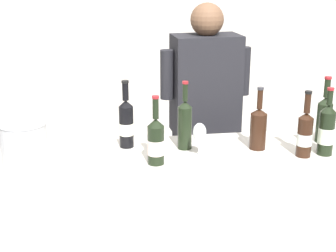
% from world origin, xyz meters
% --- Properties ---
extents(wall_back, '(8.00, 0.10, 2.80)m').
position_xyz_m(wall_back, '(0.00, 2.60, 1.40)').
color(wall_back, beige).
rests_on(wall_back, ground_plane).
extents(counter, '(2.31, 0.55, 1.01)m').
position_xyz_m(counter, '(0.00, 0.00, 0.51)').
color(counter, beige).
rests_on(counter, ground_plane).
extents(wine_bottle_0, '(0.07, 0.07, 0.35)m').
position_xyz_m(wine_bottle_0, '(-0.05, 0.08, 1.15)').
color(wine_bottle_0, black).
rests_on(wine_bottle_0, counter).
extents(wine_bottle_2, '(0.08, 0.08, 0.33)m').
position_xyz_m(wine_bottle_2, '(-0.22, -0.10, 1.12)').
color(wine_bottle_2, black).
rests_on(wine_bottle_2, counter).
extents(wine_bottle_3, '(0.08, 0.08, 0.32)m').
position_xyz_m(wine_bottle_3, '(0.32, 0.02, 1.13)').
color(wine_bottle_3, black).
rests_on(wine_bottle_3, counter).
extents(wine_bottle_4, '(0.07, 0.07, 0.33)m').
position_xyz_m(wine_bottle_4, '(0.50, -0.12, 1.13)').
color(wine_bottle_4, black).
rests_on(wine_bottle_4, counter).
extents(wine_bottle_5, '(0.07, 0.07, 0.35)m').
position_xyz_m(wine_bottle_5, '(-0.34, 0.15, 1.14)').
color(wine_bottle_5, black).
rests_on(wine_bottle_5, counter).
extents(wine_bottle_6, '(0.08, 0.08, 0.35)m').
position_xyz_m(wine_bottle_6, '(0.69, 0.06, 1.15)').
color(wine_bottle_6, black).
rests_on(wine_bottle_6, counter).
extents(wine_bottle_7, '(0.08, 0.08, 0.34)m').
position_xyz_m(wine_bottle_7, '(0.62, -0.11, 1.14)').
color(wine_bottle_7, black).
rests_on(wine_bottle_7, counter).
extents(wine_glass, '(0.07, 0.07, 0.17)m').
position_xyz_m(wine_glass, '(-0.00, -0.04, 1.13)').
color(wine_glass, silver).
rests_on(wine_glass, counter).
extents(ice_bucket, '(0.22, 0.22, 0.23)m').
position_xyz_m(ice_bucket, '(-0.82, -0.08, 1.13)').
color(ice_bucket, silver).
rests_on(ice_bucket, counter).
extents(person_server, '(0.56, 0.26, 1.69)m').
position_xyz_m(person_server, '(0.19, 0.64, 0.83)').
color(person_server, black).
rests_on(person_server, ground_plane).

